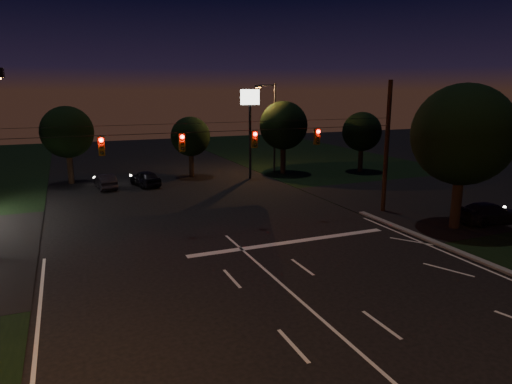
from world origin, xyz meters
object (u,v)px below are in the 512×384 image
tree_right_near (461,136)px  car_cross (489,213)px  car_oncoming_a (145,178)px  car_oncoming_b (105,181)px  utility_pole_right (383,211)px

tree_right_near → car_cross: 5.77m
car_oncoming_a → car_oncoming_b: (-3.37, 0.16, -0.06)m
car_oncoming_b → car_cross: car_cross is taller
utility_pole_right → car_oncoming_a: utility_pole_right is taller
tree_right_near → car_oncoming_a: bearing=127.6°
car_cross → car_oncoming_a: bearing=44.2°
car_oncoming_b → utility_pole_right: bearing=132.9°
utility_pole_right → car_cross: bearing=-48.8°
tree_right_near → car_cross: bearing=-3.3°
utility_pole_right → car_oncoming_b: utility_pole_right is taller
utility_pole_right → tree_right_near: 7.61m
tree_right_near → car_oncoming_b: 28.13m
utility_pole_right → car_oncoming_a: 20.70m
car_oncoming_b → tree_right_near: bearing=127.5°
car_oncoming_a → car_cross: bearing=120.0°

